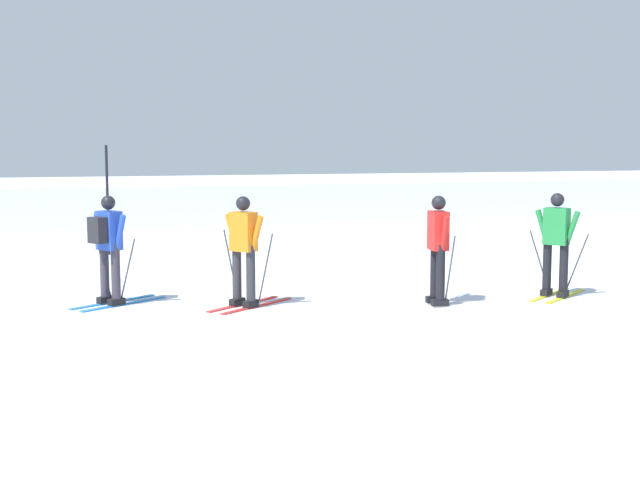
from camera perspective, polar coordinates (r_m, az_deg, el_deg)
The scene contains 7 objects.
ground_plane at distance 9.52m, azimuth 12.92°, elevation -8.83°, with size 120.00×120.00×0.00m, color silver.
far_snow_ridge at distance 29.84m, azimuth -8.81°, elevation 2.82°, with size 80.00×8.66×1.26m, color silver.
skier_red at distance 13.11m, azimuth 8.04°, elevation -0.47°, with size 1.64×1.00×1.71m.
skier_green at distance 14.22m, azimuth 15.72°, elevation -0.11°, with size 1.52×1.23×1.71m.
skier_blue at distance 13.39m, azimuth -14.16°, elevation -0.29°, with size 1.54×1.18×1.71m.
skier_orange at distance 12.90m, azimuth -5.18°, elevation -0.54°, with size 1.51×1.24×1.71m.
trail_marker_pole at distance 19.63m, azimuth -14.20°, elevation 2.63°, with size 0.06×0.06×2.48m, color black.
Camera 1 is at (-4.77, -7.85, 2.48)m, focal length 47.24 mm.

